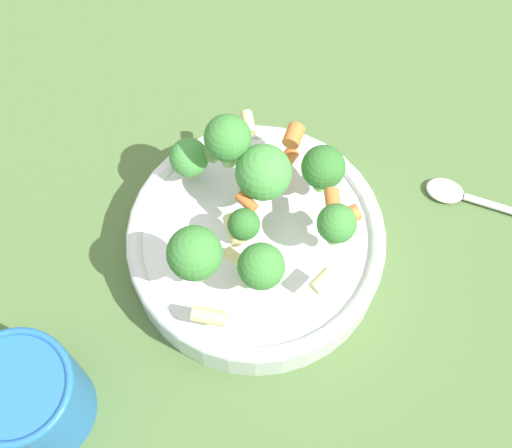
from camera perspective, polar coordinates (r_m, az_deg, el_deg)
The scene contains 5 objects.
ground_plane at distance 0.65m, azimuth -0.00°, elevation -2.41°, with size 3.00×3.00×0.00m, color #4C6B38.
bowl at distance 0.63m, azimuth -0.00°, elevation -1.51°, with size 0.22×0.22×0.05m.
pasta_salad at distance 0.57m, azimuth -0.25°, elevation 2.06°, with size 0.17×0.19×0.09m.
cup at distance 0.59m, azimuth -17.76°, elevation -13.11°, with size 0.09×0.09×0.09m.
spoon at distance 0.70m, azimuth 18.03°, elevation 1.57°, with size 0.19×0.04×0.01m.
Camera 1 is at (-0.05, 0.25, 0.60)m, focal length 50.00 mm.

